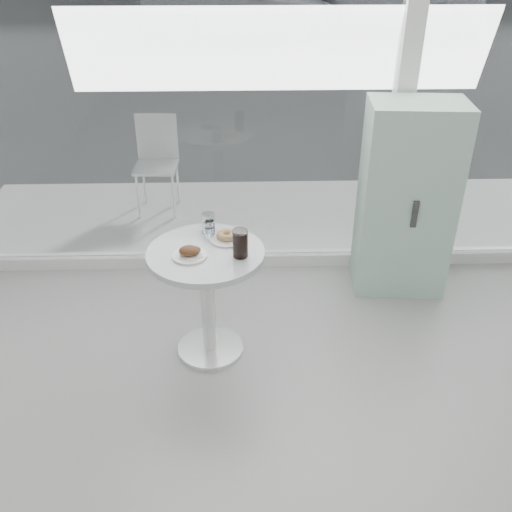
{
  "coord_description": "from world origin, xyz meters",
  "views": [
    {
      "loc": [
        -0.28,
        -1.07,
        2.51
      ],
      "look_at": [
        -0.2,
        1.7,
        0.85
      ],
      "focal_mm": 40.0,
      "sensor_mm": 36.0,
      "label": 1
    }
  ],
  "objects_px": {
    "mint_cabinet": "(406,200)",
    "car_white": "(235,2)",
    "plate_donut": "(227,237)",
    "water_tumbler_b": "(208,224)",
    "cola_glass": "(240,244)",
    "main_table": "(207,281)",
    "water_tumbler_a": "(210,230)",
    "plate_fritter": "(190,253)",
    "patio_chair": "(157,157)"
  },
  "relations": [
    {
      "from": "mint_cabinet",
      "to": "car_white",
      "type": "xyz_separation_m",
      "value": [
        -1.3,
        10.79,
        0.03
      ]
    },
    {
      "from": "plate_donut",
      "to": "water_tumbler_b",
      "type": "xyz_separation_m",
      "value": [
        -0.12,
        0.11,
        0.04
      ]
    },
    {
      "from": "water_tumbler_b",
      "to": "cola_glass",
      "type": "distance_m",
      "value": 0.37
    },
    {
      "from": "main_table",
      "to": "mint_cabinet",
      "type": "relative_size",
      "value": 0.53
    },
    {
      "from": "mint_cabinet",
      "to": "cola_glass",
      "type": "bearing_deg",
      "value": -140.77
    },
    {
      "from": "water_tumbler_a",
      "to": "water_tumbler_b",
      "type": "distance_m",
      "value": 0.06
    },
    {
      "from": "mint_cabinet",
      "to": "water_tumbler_a",
      "type": "distance_m",
      "value": 1.53
    },
    {
      "from": "plate_donut",
      "to": "water_tumbler_a",
      "type": "relative_size",
      "value": 2.08
    },
    {
      "from": "water_tumbler_b",
      "to": "cola_glass",
      "type": "bearing_deg",
      "value": -57.07
    },
    {
      "from": "car_white",
      "to": "plate_donut",
      "type": "distance_m",
      "value": 11.44
    },
    {
      "from": "car_white",
      "to": "water_tumbler_a",
      "type": "height_order",
      "value": "car_white"
    },
    {
      "from": "water_tumbler_a",
      "to": "car_white",
      "type": "bearing_deg",
      "value": 89.44
    },
    {
      "from": "plate_fritter",
      "to": "water_tumbler_b",
      "type": "bearing_deg",
      "value": 72.47
    },
    {
      "from": "plate_donut",
      "to": "cola_glass",
      "type": "distance_m",
      "value": 0.23
    },
    {
      "from": "plate_donut",
      "to": "cola_glass",
      "type": "xyz_separation_m",
      "value": [
        0.08,
        -0.2,
        0.06
      ]
    },
    {
      "from": "main_table",
      "to": "water_tumbler_a",
      "type": "bearing_deg",
      "value": 83.55
    },
    {
      "from": "patio_chair",
      "to": "plate_fritter",
      "type": "height_order",
      "value": "patio_chair"
    },
    {
      "from": "water_tumbler_a",
      "to": "patio_chair",
      "type": "bearing_deg",
      "value": 106.93
    },
    {
      "from": "mint_cabinet",
      "to": "plate_donut",
      "type": "bearing_deg",
      "value": -149.31
    },
    {
      "from": "patio_chair",
      "to": "water_tumbler_a",
      "type": "distance_m",
      "value": 2.03
    },
    {
      "from": "plate_donut",
      "to": "water_tumbler_a",
      "type": "distance_m",
      "value": 0.12
    },
    {
      "from": "cola_glass",
      "to": "main_table",
      "type": "bearing_deg",
      "value": 162.79
    },
    {
      "from": "water_tumbler_a",
      "to": "plate_fritter",
      "type": "bearing_deg",
      "value": -113.8
    },
    {
      "from": "plate_donut",
      "to": "water_tumbler_a",
      "type": "xyz_separation_m",
      "value": [
        -0.11,
        0.05,
        0.03
      ]
    },
    {
      "from": "plate_fritter",
      "to": "water_tumbler_b",
      "type": "height_order",
      "value": "water_tumbler_b"
    },
    {
      "from": "water_tumbler_a",
      "to": "cola_glass",
      "type": "distance_m",
      "value": 0.32
    },
    {
      "from": "mint_cabinet",
      "to": "patio_chair",
      "type": "relative_size",
      "value": 1.61
    },
    {
      "from": "plate_donut",
      "to": "water_tumbler_b",
      "type": "height_order",
      "value": "water_tumbler_b"
    },
    {
      "from": "main_table",
      "to": "car_white",
      "type": "height_order",
      "value": "car_white"
    },
    {
      "from": "patio_chair",
      "to": "car_white",
      "type": "bearing_deg",
      "value": 87.47
    },
    {
      "from": "car_white",
      "to": "plate_fritter",
      "type": "relative_size",
      "value": 21.11
    },
    {
      "from": "mint_cabinet",
      "to": "plate_donut",
      "type": "distance_m",
      "value": 1.45
    },
    {
      "from": "mint_cabinet",
      "to": "plate_fritter",
      "type": "bearing_deg",
      "value": -146.57
    },
    {
      "from": "plate_donut",
      "to": "water_tumbler_b",
      "type": "distance_m",
      "value": 0.16
    },
    {
      "from": "water_tumbler_b",
      "to": "patio_chair",
      "type": "bearing_deg",
      "value": 107.13
    },
    {
      "from": "car_white",
      "to": "water_tumbler_a",
      "type": "bearing_deg",
      "value": -178.89
    },
    {
      "from": "water_tumbler_b",
      "to": "cola_glass",
      "type": "xyz_separation_m",
      "value": [
        0.2,
        -0.31,
        0.03
      ]
    },
    {
      "from": "main_table",
      "to": "patio_chair",
      "type": "height_order",
      "value": "patio_chair"
    },
    {
      "from": "plate_donut",
      "to": "cola_glass",
      "type": "height_order",
      "value": "cola_glass"
    },
    {
      "from": "patio_chair",
      "to": "water_tumbler_a",
      "type": "bearing_deg",
      "value": -71.38
    },
    {
      "from": "cola_glass",
      "to": "plate_donut",
      "type": "bearing_deg",
      "value": 112.42
    },
    {
      "from": "mint_cabinet",
      "to": "main_table",
      "type": "bearing_deg",
      "value": -146.92
    },
    {
      "from": "patio_chair",
      "to": "plate_fritter",
      "type": "xyz_separation_m",
      "value": [
        0.48,
        -2.17,
        0.24
      ]
    },
    {
      "from": "mint_cabinet",
      "to": "car_white",
      "type": "relative_size",
      "value": 0.33
    },
    {
      "from": "main_table",
      "to": "car_white",
      "type": "bearing_deg",
      "value": 89.34
    },
    {
      "from": "plate_fritter",
      "to": "water_tumbler_b",
      "type": "distance_m",
      "value": 0.32
    },
    {
      "from": "main_table",
      "to": "mint_cabinet",
      "type": "bearing_deg",
      "value": 28.67
    },
    {
      "from": "patio_chair",
      "to": "car_white",
      "type": "xyz_separation_m",
      "value": [
        0.7,
        9.46,
        0.19
      ]
    },
    {
      "from": "mint_cabinet",
      "to": "plate_donut",
      "type": "relative_size",
      "value": 6.54
    },
    {
      "from": "mint_cabinet",
      "to": "cola_glass",
      "type": "xyz_separation_m",
      "value": [
        -1.22,
        -0.85,
        0.13
      ]
    }
  ]
}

